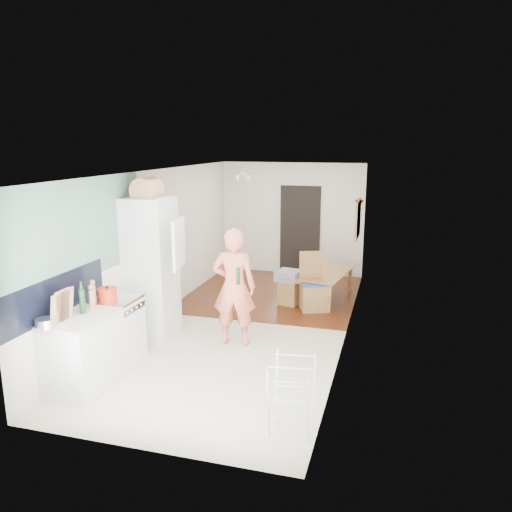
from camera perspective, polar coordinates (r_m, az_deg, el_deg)
The scene contains 32 objects.
room_shell at distance 7.89m, azimuth -1.13°, elevation 0.53°, with size 3.20×7.00×2.50m, color silver, non-canonical shape.
floor at distance 8.25m, azimuth -1.09°, elevation -7.99°, with size 3.20×7.00×0.01m, color beige.
wood_floor_overlay at distance 9.93m, azimuth 2.02°, elevation -4.27°, with size 3.20×3.30×0.01m, color #582312.
sage_wall_panel at distance 6.69m, azimuth -19.50°, elevation 2.76°, with size 0.02×3.00×1.30m, color slate.
tile_splashback at distance 6.41m, azimuth -21.80°, elevation -4.29°, with size 0.02×1.90×0.50m, color black.
doorway_recess at distance 11.21m, azimuth 5.05°, elevation 2.91°, with size 0.90×0.04×2.00m, color black.
base_cabinet at distance 6.49m, azimuth -19.22°, elevation -10.64°, with size 0.60×0.90×0.86m, color silver.
worktop at distance 6.33m, azimuth -19.53°, elevation -6.81°, with size 0.62×0.92×0.06m, color beige.
range_cooker at distance 7.06m, azimuth -15.75°, elevation -8.36°, with size 0.60×0.60×0.88m, color silver.
cooker_top at distance 6.91m, azimuth -15.98°, elevation -4.80°, with size 0.60×0.60×0.04m, color silver.
fridge_housing at distance 7.70m, azimuth -11.92°, elevation -1.41°, with size 0.66×0.66×2.15m, color silver.
fridge_door at distance 7.07m, azimuth -8.83°, elevation 1.39°, with size 0.56×0.04×0.70m, color silver.
fridge_interior at distance 7.46m, azimuth -9.97°, elevation 1.96°, with size 0.02×0.52×0.66m, color white.
pinboard at distance 9.40m, azimuth 11.59°, elevation 4.14°, with size 0.03×0.90×0.70m, color tan.
pinboard_frame at distance 9.40m, azimuth 11.50°, elevation 4.15°, with size 0.01×0.94×0.74m, color olive.
wall_sconce at distance 10.01m, azimuth 11.70°, elevation 5.83°, with size 0.18×0.18×0.16m, color maroon.
person at distance 7.25m, azimuth -2.54°, elevation -2.36°, with size 0.75×0.50×2.07m, color #ED705D.
dining_table at distance 9.57m, azimuth 7.74°, elevation -3.64°, with size 1.32×0.74×0.46m, color olive.
dining_chair at distance 8.88m, azimuth 6.58°, elevation -3.00°, with size 0.44×0.44×1.04m, color olive, non-canonical shape.
stool at distance 9.23m, azimuth 3.89°, elevation -4.21°, with size 0.34×0.34×0.45m, color olive, non-canonical shape.
grey_drape at distance 9.16m, azimuth 3.76°, elevation -2.26°, with size 0.42×0.42×0.19m, color gray.
drying_rack at distance 5.28m, azimuth 4.11°, elevation -15.80°, with size 0.42×0.38×0.82m, color silver, non-canonical shape.
bread_bin at distance 7.47m, azimuth -12.35°, elevation 7.34°, with size 0.40×0.38×0.21m, color tan, non-canonical shape.
red_casserole at distance 6.84m, azimuth -16.64°, elevation -4.18°, with size 0.26×0.26×0.15m, color red.
steel_pan at distance 6.07m, azimuth -22.95°, elevation -7.09°, with size 0.22×0.22×0.11m, color silver.
held_bottle at distance 7.03m, azimuth -2.07°, elevation -2.32°, with size 0.05×0.05×0.25m, color #193A1F.
bottle_a at distance 6.38m, azimuth -19.24°, elevation -4.93°, with size 0.07×0.07×0.30m, color #193A1F.
bottle_b at distance 6.43m, azimuth -19.28°, elevation -4.74°, with size 0.07×0.07×0.31m, color #193A1F.
bottle_c at distance 6.33m, azimuth -20.71°, elevation -5.59°, with size 0.09×0.09×0.21m, color silver.
pepper_mill_front at distance 6.53m, azimuth -18.25°, elevation -4.72°, with size 0.07×0.07×0.24m, color tan.
pepper_mill_back at distance 6.72m, azimuth -18.12°, elevation -4.19°, with size 0.07×0.07×0.25m, color tan.
chopping_boards at distance 6.11m, azimuth -21.31°, elevation -5.39°, with size 0.04×0.29×0.40m, color tan, non-canonical shape.
Camera 1 is at (2.25, -7.37, 2.95)m, focal length 35.00 mm.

